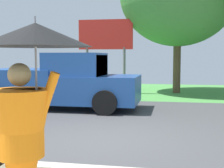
{
  "coord_description": "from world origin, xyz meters",
  "views": [
    {
      "loc": [
        1.43,
        -6.53,
        1.76
      ],
      "look_at": [
        0.01,
        1.0,
        1.1
      ],
      "focal_mm": 51.27,
      "sensor_mm": 36.0,
      "label": 1
    }
  ],
  "objects": [
    {
      "name": "roadside_billboard",
      "position": [
        -1.7,
        8.37,
        2.55
      ],
      "size": [
        2.6,
        0.12,
        3.5
      ],
      "color": "slate",
      "rests_on": "ground_plane"
    },
    {
      "name": "ground_plane",
      "position": [
        0.0,
        2.95,
        -0.05
      ],
      "size": [
        40.0,
        22.0,
        0.2
      ],
      "color": "#424244"
    },
    {
      "name": "monk_pedestrian",
      "position": [
        0.06,
        -3.74,
        1.12
      ],
      "size": [
        1.1,
        1.05,
        2.13
      ],
      "rotation": [
        0.0,
        0.0,
        0.02
      ],
      "color": "orange",
      "rests_on": "ground_plane"
    },
    {
      "name": "pickup_truck",
      "position": [
        -2.21,
        3.77,
        0.87
      ],
      "size": [
        5.2,
        2.28,
        1.88
      ],
      "rotation": [
        0.0,
        0.0,
        0.01
      ],
      "color": "#1E478C",
      "rests_on": "ground_plane"
    }
  ]
}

